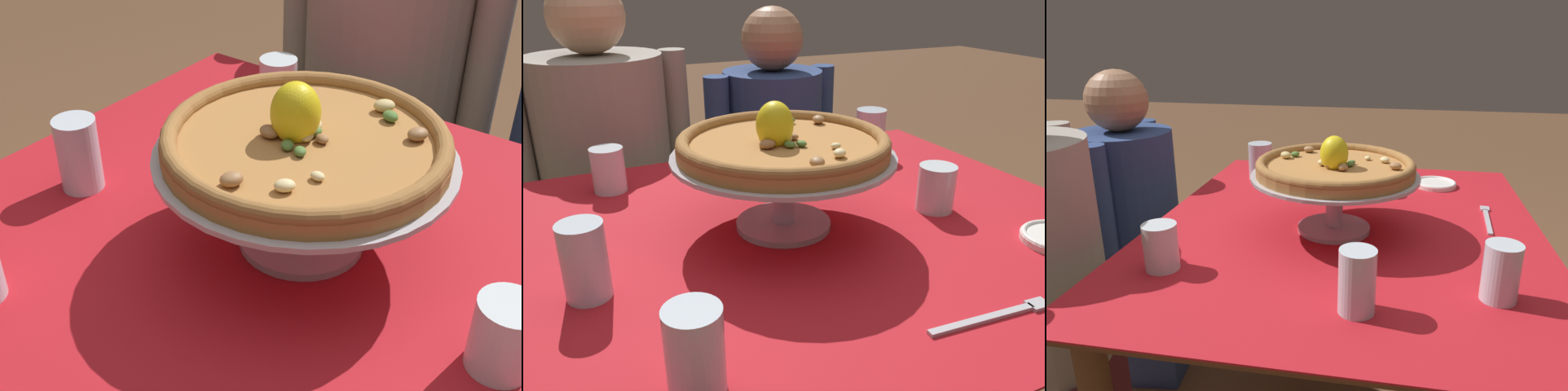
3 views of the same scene
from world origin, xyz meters
TOP-DOWN VIEW (x-y plane):
  - dining_table at (0.00, 0.00)m, footprint 1.18×0.99m
  - pizza_stand at (-0.04, 0.02)m, footprint 0.41×0.41m
  - pizza at (-0.04, 0.02)m, footprint 0.39×0.39m
  - water_glass_back_right at (0.37, 0.33)m, footprint 0.08×0.08m
  - water_glass_side_right at (0.28, -0.04)m, footprint 0.08×0.08m
  - water_glass_front_left at (-0.32, -0.33)m, footprint 0.07×0.07m
  - water_glass_back_left at (-0.32, 0.36)m, footprint 0.07×0.07m
  - water_glass_side_left at (-0.41, -0.07)m, footprint 0.07×0.07m
  - dinner_fork at (0.11, -0.37)m, footprint 0.21×0.03m
  - diner_left at (-0.28, 0.74)m, footprint 0.53×0.42m
  - diner_right at (0.28, 0.79)m, footprint 0.49×0.37m

SIDE VIEW (x-z plane):
  - diner_right at x=0.28m, z-range -0.02..1.10m
  - diner_left at x=-0.28m, z-range 0.00..1.22m
  - dining_table at x=0.00m, z-range 0.27..1.03m
  - dinner_fork at x=0.11m, z-range 0.76..0.77m
  - water_glass_side_right at x=0.28m, z-range 0.75..0.85m
  - water_glass_back_left at x=-0.32m, z-range 0.75..0.86m
  - water_glass_front_left at x=-0.32m, z-range 0.75..0.87m
  - water_glass_back_right at x=0.37m, z-range 0.75..0.88m
  - water_glass_side_left at x=-0.41m, z-range 0.75..0.88m
  - pizza_stand at x=-0.04m, z-range 0.80..0.95m
  - pizza at x=-0.04m, z-range 0.88..0.98m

